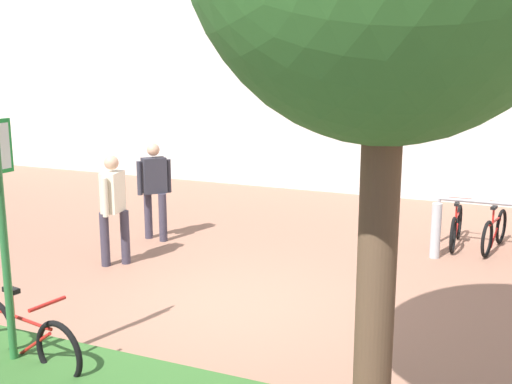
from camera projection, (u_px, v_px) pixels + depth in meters
ground_plane at (225, 307)px, 8.06m from camera, size 60.00×60.00×0.00m
planter_strip at (46, 373)px, 6.20m from camera, size 7.00×1.10×0.16m
parking_sign_post at (1, 212)px, 6.02m from camera, size 0.08×0.36×2.60m
bike_at_sign at (26, 338)px, 6.35m from camera, size 1.66×0.47×0.86m
bollard_steel at (436, 231)px, 9.97m from camera, size 0.16×0.16×0.90m
person_shirt_white at (113, 203)px, 9.52m from camera, size 0.36×0.60×1.72m
person_suited_navy at (154, 185)px, 10.87m from camera, size 0.48×0.48×1.72m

